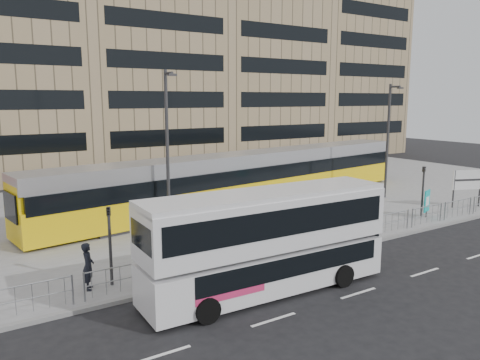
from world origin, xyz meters
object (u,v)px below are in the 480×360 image
station_sign (467,182)px  traffic_light_west (110,236)px  lamp_post_east (388,137)px  tram (247,178)px  lamp_post_west (168,145)px  ad_panel (427,201)px  pedestrian (88,266)px  double_decker_bus (268,238)px  traffic_light_east (423,185)px

station_sign → traffic_light_west: (-24.05, -0.36, 0.25)m
station_sign → lamp_post_east: lamp_post_east is taller
tram → lamp_post_west: lamp_post_west is taller
ad_panel → pedestrian: (-20.31, -0.01, -0.07)m
tram → traffic_light_west: (-12.31, -9.13, 0.20)m
double_decker_bus → pedestrian: double_decker_bus is taller
tram → lamp_post_west: (-7.24, -3.29, 2.91)m
station_sign → traffic_light_west: traffic_light_west is taller
tram → lamp_post_east: (9.68, -3.79, 2.68)m
ad_panel → pedestrian: size_ratio=0.92×
traffic_light_west → lamp_post_west: bearing=73.2°
ad_panel → lamp_post_west: (-14.38, 5.77, 3.71)m
traffic_light_west → lamp_post_east: (21.99, 5.34, 2.48)m
pedestrian → traffic_light_east: traffic_light_east is taller
station_sign → lamp_post_east: bearing=134.6°
pedestrian → lamp_post_west: 9.11m
double_decker_bus → lamp_post_west: lamp_post_west is taller
pedestrian → traffic_light_east: bearing=-74.3°
double_decker_bus → tram: 14.65m
pedestrian → lamp_post_east: (22.85, 5.29, 3.55)m
lamp_post_west → lamp_post_east: size_ratio=1.06×
station_sign → lamp_post_west: bearing=-173.9°
ad_panel → traffic_light_west: size_ratio=0.54×
ad_panel → lamp_post_east: bearing=45.4°
traffic_light_east → lamp_post_east: 6.21m
tram → pedestrian: 16.02m
double_decker_bus → traffic_light_west: 6.01m
traffic_light_east → lamp_post_west: (-14.25, 5.53, 2.71)m
double_decker_bus → lamp_post_west: (0.19, 9.33, 2.72)m
double_decker_bus → traffic_light_east: size_ratio=3.17×
lamp_post_east → station_sign: bearing=-67.6°
tram → station_sign: bearing=-44.6°
ad_panel → lamp_post_east: (2.54, 5.27, 3.47)m
traffic_light_east → lamp_post_east: lamp_post_east is taller
lamp_post_west → lamp_post_east: 16.93m
pedestrian → station_sign: bearing=-74.3°
double_decker_bus → station_sign: bearing=13.2°
pedestrian → traffic_light_east: 20.21m
pedestrian → lamp_post_west: lamp_post_west is taller
lamp_post_east → double_decker_bus: bearing=-152.7°
station_sign → lamp_post_east: size_ratio=0.30×
pedestrian → traffic_light_west: size_ratio=0.59×
pedestrian → lamp_post_east: 23.72m
tram → lamp_post_west: bearing=-163.5°
ad_panel → pedestrian: bearing=161.1°
double_decker_bus → lamp_post_east: size_ratio=1.21×
station_sign → lamp_post_west: (-18.97, 5.49, 2.96)m
traffic_light_east → traffic_light_west: bearing=159.7°
traffic_light_west → traffic_light_east: bearing=25.1°
pedestrian → traffic_light_east: (20.18, 0.26, 1.06)m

